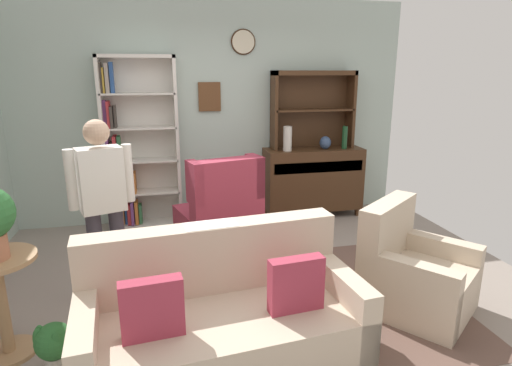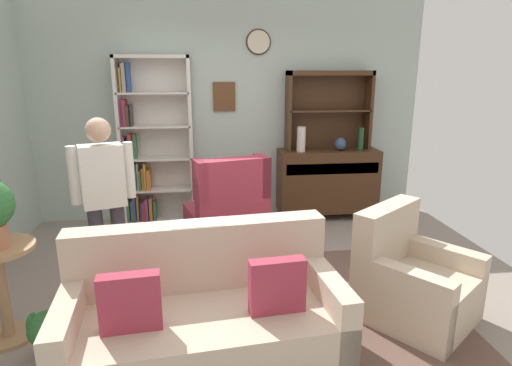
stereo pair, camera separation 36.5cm
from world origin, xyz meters
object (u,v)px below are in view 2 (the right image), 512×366
at_px(sideboard_hutch, 329,99).
at_px(book_stack, 220,251).
at_px(bottle_wine, 361,139).
at_px(plant_stand, 1,283).
at_px(sideboard, 327,180).
at_px(potted_plant_small, 45,331).
at_px(armchair_floral, 412,283).
at_px(person_reading, 104,196).
at_px(couch_floral, 205,319).
at_px(coffee_table, 225,266).
at_px(bookshelf, 151,148).
at_px(vase_round, 340,144).
at_px(wingback_chair, 228,214).
at_px(vase_tall, 301,139).

distance_m(sideboard_hutch, book_stack, 2.80).
relative_size(bottle_wine, plant_stand, 0.41).
height_order(sideboard, potted_plant_small, sideboard).
bearing_deg(potted_plant_small, book_stack, 26.66).
xyz_separation_m(armchair_floral, person_reading, (-2.45, 0.66, 0.62)).
bearing_deg(plant_stand, potted_plant_small, -34.84).
distance_m(armchair_floral, book_stack, 1.58).
distance_m(couch_floral, coffee_table, 0.72).
bearing_deg(plant_stand, armchair_floral, -1.36).
height_order(bookshelf, book_stack, bookshelf).
relative_size(vase_round, person_reading, 0.11).
distance_m(wingback_chair, plant_stand, 2.27).
bearing_deg(coffee_table, book_stack, 118.22).
height_order(plant_stand, potted_plant_small, plant_stand).
xyz_separation_m(sideboard_hutch, coffee_table, (-1.46, -2.17, -1.21)).
bearing_deg(person_reading, potted_plant_small, -108.15).
bearing_deg(vase_tall, sideboard, 11.63).
bearing_deg(vase_round, wingback_chair, -152.57).
bearing_deg(sideboard_hutch, book_stack, -125.76).
distance_m(bottle_wine, wingback_chair, 2.04).
distance_m(armchair_floral, coffee_table, 1.51).
bearing_deg(bookshelf, armchair_floral, -47.61).
relative_size(bottle_wine, coffee_table, 0.37).
bearing_deg(bookshelf, bottle_wine, -3.74).
height_order(vase_round, potted_plant_small, vase_round).
xyz_separation_m(armchair_floral, plant_stand, (-3.08, 0.07, 0.16)).
height_order(sideboard_hutch, couch_floral, sideboard_hutch).
distance_m(potted_plant_small, person_reading, 1.13).
bearing_deg(vase_round, armchair_floral, -93.11).
relative_size(vase_round, book_stack, 0.79).
height_order(vase_round, armchair_floral, vase_round).
bearing_deg(sideboard_hutch, sideboard, -90.00).
relative_size(sideboard, armchair_floral, 1.21).
relative_size(sideboard, bottle_wine, 4.36).
height_order(vase_tall, book_stack, vase_tall).
bearing_deg(vase_tall, person_reading, -140.85).
bearing_deg(person_reading, bookshelf, 84.74).
relative_size(sideboard_hutch, coffee_table, 1.38).
height_order(coffee_table, book_stack, book_stack).
relative_size(armchair_floral, wingback_chair, 1.02).
height_order(sideboard, bottle_wine, bottle_wine).
bearing_deg(bottle_wine, person_reading, -149.57).
bearing_deg(couch_floral, coffee_table, 76.07).
relative_size(plant_stand, coffee_table, 0.92).
bearing_deg(bookshelf, sideboard, -2.14).
bearing_deg(sideboard, vase_round, -27.17).
distance_m(sideboard_hutch, vase_round, 0.60).
bearing_deg(plant_stand, vase_round, 35.32).
relative_size(bottle_wine, couch_floral, 0.16).
relative_size(armchair_floral, plant_stand, 1.47).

